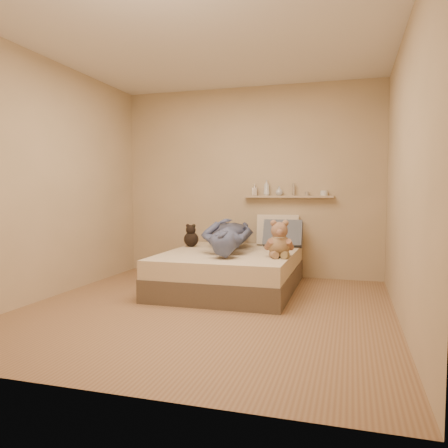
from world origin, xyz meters
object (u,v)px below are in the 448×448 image
(teddy_bear, at_px, (279,242))
(pillow_cream, at_px, (278,230))
(dark_plush, at_px, (191,237))
(pillow_grey, at_px, (283,234))
(game_console, at_px, (220,243))
(wall_shelf, at_px, (288,197))
(person, at_px, (228,234))
(bed, at_px, (231,271))

(teddy_bear, height_order, pillow_cream, pillow_cream)
(dark_plush, distance_m, pillow_grey, 1.20)
(game_console, relative_size, wall_shelf, 0.17)
(game_console, bearing_deg, pillow_grey, 68.99)
(dark_plush, xyz_separation_m, wall_shelf, (1.18, 0.57, 0.52))
(teddy_bear, bearing_deg, game_console, -153.47)
(dark_plush, distance_m, pillow_cream, 1.17)
(game_console, distance_m, wall_shelf, 1.63)
(pillow_grey, relative_size, wall_shelf, 0.42)
(pillow_cream, bearing_deg, game_console, -105.72)
(wall_shelf, bearing_deg, game_console, -109.19)
(pillow_cream, relative_size, person, 0.34)
(pillow_cream, relative_size, wall_shelf, 0.46)
(bed, relative_size, dark_plush, 6.40)
(dark_plush, bearing_deg, pillow_cream, 24.68)
(person, bearing_deg, pillow_grey, -147.02)
(bed, xyz_separation_m, dark_plush, (-0.63, 0.34, 0.35))
(pillow_cream, bearing_deg, bed, -117.37)
(person, bearing_deg, game_console, 87.88)
(teddy_bear, relative_size, pillow_grey, 0.82)
(pillow_cream, height_order, pillow_grey, pillow_cream)
(bed, xyz_separation_m, pillow_cream, (0.43, 0.83, 0.43))
(teddy_bear, relative_size, pillow_cream, 0.75)
(pillow_cream, height_order, wall_shelf, wall_shelf)
(teddy_bear, bearing_deg, pillow_grey, 96.23)
(dark_plush, relative_size, person, 0.18)
(game_console, distance_m, teddy_bear, 0.66)
(dark_plush, bearing_deg, pillow_grey, 16.80)
(wall_shelf, bearing_deg, person, -128.51)
(game_console, bearing_deg, teddy_bear, 26.53)
(pillow_grey, xyz_separation_m, wall_shelf, (0.03, 0.22, 0.48))
(game_console, height_order, wall_shelf, wall_shelf)
(wall_shelf, bearing_deg, bed, -121.18)
(game_console, relative_size, pillow_grey, 0.40)
(dark_plush, xyz_separation_m, pillow_grey, (1.15, 0.35, 0.04))
(pillow_grey, xyz_separation_m, person, (-0.59, -0.56, 0.03))
(teddy_bear, height_order, dark_plush, teddy_bear)
(pillow_grey, height_order, person, person)
(bed, bearing_deg, game_console, -86.25)
(pillow_cream, xyz_separation_m, person, (-0.50, -0.70, -0.00))
(wall_shelf, bearing_deg, pillow_grey, -98.07)
(bed, relative_size, game_console, 9.46)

